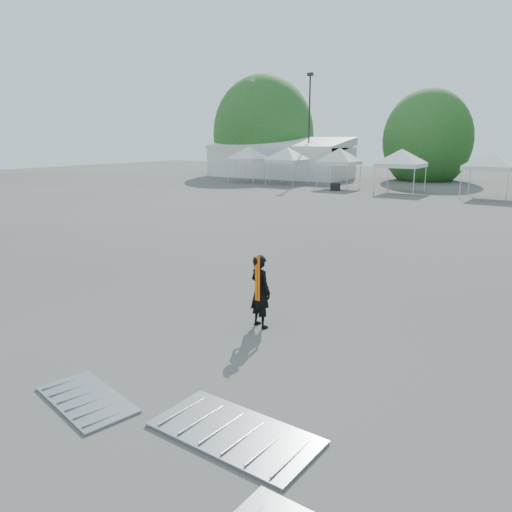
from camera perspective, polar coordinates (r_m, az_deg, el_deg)
The scene contains 14 objects.
ground at distance 13.53m, azimuth 5.92°, elevation -4.67°, with size 120.00×120.00×0.00m, color #474442.
marquee at distance 54.22m, azimuth 2.69°, elevation 11.04°, with size 15.00×6.25×4.23m.
light_pole_west at distance 51.37m, azimuth 6.10°, elevation 15.09°, with size 0.60×0.25×10.30m.
tree_far_w at distance 58.84m, azimuth 0.84°, elevation 13.74°, with size 4.80×4.80×7.30m.
tree_mid_w at distance 53.27m, azimuth 18.98°, elevation 12.42°, with size 4.16×4.16×6.33m.
tent_a at distance 48.51m, azimuth -0.79°, elevation 12.07°, with size 4.29×4.29×3.88m.
tent_b at distance 46.41m, azimuth 3.60°, elevation 11.98°, with size 4.35×4.35×3.88m.
tent_c at distance 43.30m, azimuth 9.54°, elevation 11.73°, with size 4.18×4.18×3.88m.
tent_d at distance 40.83m, azimuth 16.34°, elevation 11.29°, with size 4.57×4.57×3.88m.
tent_e at distance 39.23m, azimuth 25.22°, elevation 10.51°, with size 4.51×4.51×3.88m.
man at distance 11.16m, azimuth 0.49°, elevation -4.03°, with size 0.71×0.58×1.67m.
barrier_left at distance 8.88m, azimuth -18.81°, elevation -15.22°, with size 2.04×1.34×0.06m.
barrier_mid at distance 7.62m, azimuth -2.44°, elevation -19.52°, with size 2.48×1.31×0.08m.
crate_west at distance 41.05m, azimuth 9.05°, elevation 7.80°, with size 0.77×0.60×0.60m, color black.
Camera 1 is at (5.94, -11.42, 4.18)m, focal length 35.00 mm.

